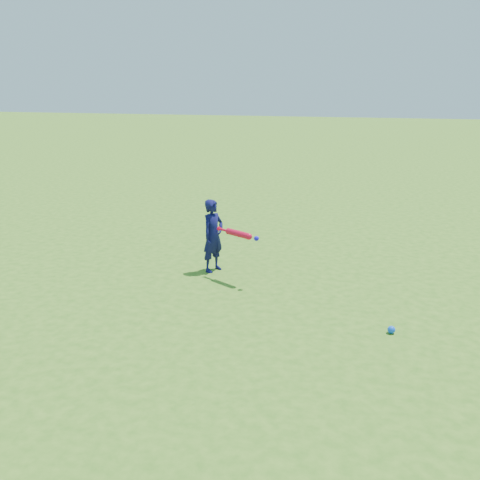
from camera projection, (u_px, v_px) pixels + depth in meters
The scene contains 4 objects.
ground at pixel (253, 278), 6.86m from camera, with size 80.00×80.00×0.00m, color #386B19.
child at pixel (213, 236), 7.02m from camera, with size 0.35×0.23×0.97m, color #0E0F45.
ground_ball_blue at pixel (391, 330), 5.31m from camera, with size 0.08×0.08×0.08m, color blue.
bat_swing at pixel (240, 234), 6.59m from camera, with size 0.64×0.36×0.08m.
Camera 1 is at (1.81, -6.21, 2.36)m, focal length 40.00 mm.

